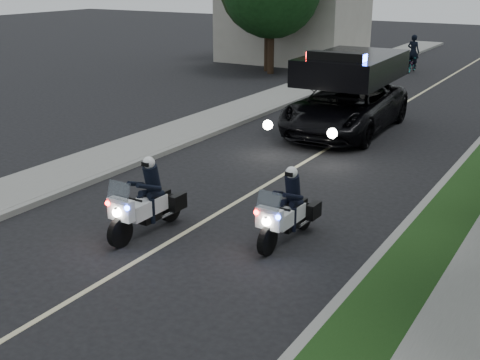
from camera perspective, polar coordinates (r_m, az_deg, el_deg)
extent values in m
plane|color=black|center=(13.29, -6.40, -5.62)|extent=(120.00, 120.00, 0.00)
cube|color=gray|center=(20.56, 20.46, 2.39)|extent=(0.20, 60.00, 0.15)
cube|color=gray|center=(23.34, 0.36, 5.45)|extent=(0.20, 60.00, 0.15)
cube|color=gray|center=(23.90, -1.92, 5.77)|extent=(2.00, 60.00, 0.16)
cube|color=#A8A396|center=(39.65, 4.98, 15.90)|extent=(8.00, 6.00, 7.00)
cube|color=#BFB78C|center=(21.63, 9.78, 3.90)|extent=(0.12, 50.00, 0.01)
imported|color=black|center=(22.45, 9.57, 4.44)|extent=(3.19, 6.54, 3.13)
imported|color=black|center=(36.62, 15.50, 9.56)|extent=(0.64, 1.69, 0.87)
imported|color=black|center=(36.62, 15.50, 9.56)|extent=(0.72, 0.52, 1.87)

